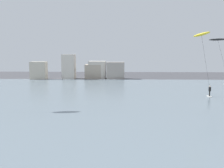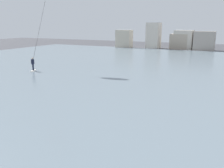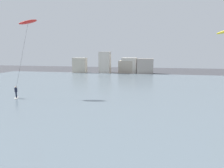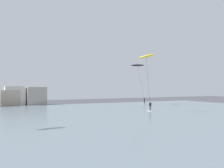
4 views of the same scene
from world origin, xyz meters
TOP-DOWN VIEW (x-y plane):
  - water_bay at (0.00, 31.25)m, footprint 84.00×52.00m
  - far_shore_buildings at (-9.11, 59.32)m, footprint 22.95×5.96m
  - kitesurfer_red at (-17.09, 26.38)m, footprint 2.80×4.86m

SIDE VIEW (x-z plane):
  - water_bay at x=0.00m, z-range 0.00..0.10m
  - far_shore_buildings at x=-9.11m, z-range -0.79..5.35m
  - kitesurfer_red at x=-17.09m, z-range 3.82..14.92m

